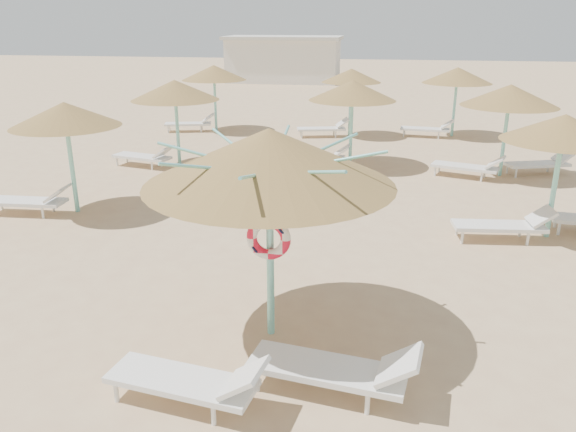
# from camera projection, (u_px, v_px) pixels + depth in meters

# --- Properties ---
(ground) EXTENTS (120.00, 120.00, 0.00)m
(ground) POSITION_uv_depth(u_px,v_px,m) (267.00, 337.00, 8.38)
(ground) COLOR tan
(ground) RESTS_ON ground
(main_palapa) EXTENTS (3.48, 3.48, 3.12)m
(main_palapa) POSITION_uv_depth(u_px,v_px,m) (269.00, 158.00, 7.59)
(main_palapa) COLOR #7CD8CC
(main_palapa) RESTS_ON ground
(lounger_main_a) EXTENTS (2.07, 0.90, 0.73)m
(lounger_main_a) POSITION_uv_depth(u_px,v_px,m) (191.00, 381.00, 6.80)
(lounger_main_a) COLOR white
(lounger_main_a) RESTS_ON ground
(lounger_main_b) EXTENTS (2.21, 0.95, 0.78)m
(lounger_main_b) POSITION_uv_depth(u_px,v_px,m) (338.00, 369.00, 7.00)
(lounger_main_b) COLOR white
(lounger_main_b) RESTS_ON ground
(palapa_field) EXTENTS (15.24, 13.82, 2.70)m
(palapa_field) POSITION_uv_depth(u_px,v_px,m) (334.00, 91.00, 17.77)
(palapa_field) COLOR #7CD8CC
(palapa_field) RESTS_ON ground
(service_hut) EXTENTS (8.40, 4.40, 3.25)m
(service_hut) POSITION_uv_depth(u_px,v_px,m) (284.00, 59.00, 41.30)
(service_hut) COLOR silver
(service_hut) RESTS_ON ground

